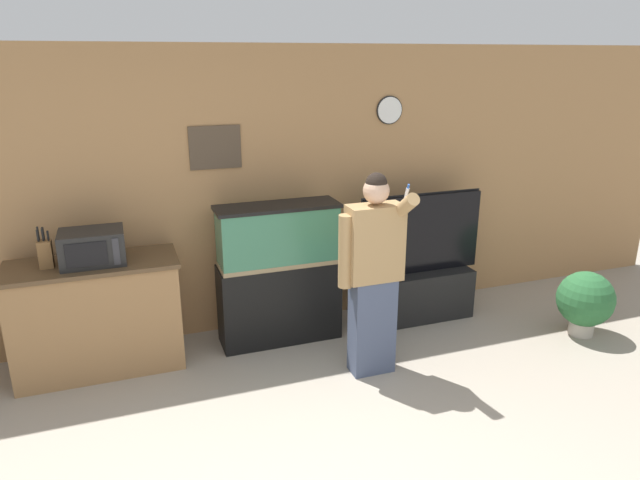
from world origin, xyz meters
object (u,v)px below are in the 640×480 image
object	(u,v)px
aquarium_on_stand	(279,274)
person_standing	(373,273)
counter_island	(98,316)
microwave	(92,247)
tv_on_stand	(419,282)
potted_plant	(585,300)
knife_block	(45,253)

from	to	relation	value
aquarium_on_stand	person_standing	world-z (taller)	person_standing
aquarium_on_stand	counter_island	bearing A→B (deg)	-179.94
microwave	tv_on_stand	world-z (taller)	tv_on_stand
person_standing	potted_plant	bearing A→B (deg)	-2.05
counter_island	aquarium_on_stand	distance (m)	1.55
counter_island	person_standing	size ratio (longest dim) A/B	0.80
counter_island	tv_on_stand	bearing A→B (deg)	-0.33
aquarium_on_stand	knife_block	bearing A→B (deg)	-179.95
tv_on_stand	person_standing	distance (m)	1.27
microwave	knife_block	xyz separation A→B (m)	(-0.34, 0.02, -0.02)
potted_plant	counter_island	bearing A→B (deg)	168.34
knife_block	aquarium_on_stand	world-z (taller)	aquarium_on_stand
tv_on_stand	potted_plant	bearing A→B (deg)	-34.08
aquarium_on_stand	tv_on_stand	distance (m)	1.44
microwave	aquarium_on_stand	size ratio (longest dim) A/B	0.38
counter_island	knife_block	bearing A→B (deg)	179.98
aquarium_on_stand	tv_on_stand	xyz separation A→B (m)	(1.42, -0.02, -0.26)
counter_island	aquarium_on_stand	world-z (taller)	aquarium_on_stand
tv_on_stand	potted_plant	world-z (taller)	tv_on_stand
microwave	aquarium_on_stand	world-z (taller)	aquarium_on_stand
knife_block	person_standing	bearing A→B (deg)	-18.35
potted_plant	microwave	bearing A→B (deg)	168.51
microwave	person_standing	size ratio (longest dim) A/B	0.29
person_standing	potted_plant	xyz separation A→B (m)	(2.13, -0.08, -0.52)
potted_plant	aquarium_on_stand	bearing A→B (deg)	161.98
counter_island	knife_block	xyz separation A→B (m)	(-0.31, 0.00, 0.58)
microwave	counter_island	bearing A→B (deg)	146.84
person_standing	knife_block	bearing A→B (deg)	161.65
counter_island	microwave	xyz separation A→B (m)	(0.03, -0.02, 0.60)
tv_on_stand	potted_plant	distance (m)	1.52
person_standing	potted_plant	size ratio (longest dim) A/B	2.71
microwave	person_standing	xyz separation A→B (m)	(2.06, -0.78, -0.20)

